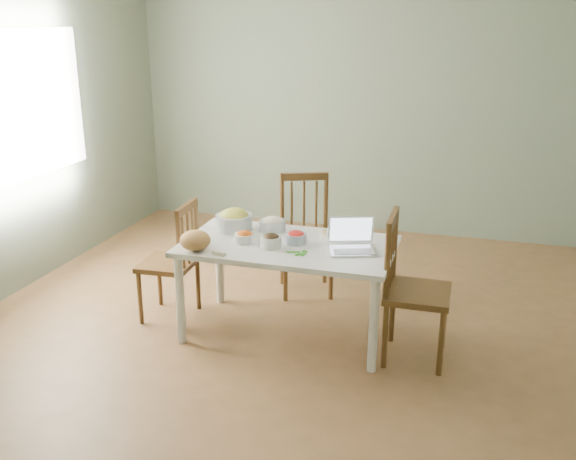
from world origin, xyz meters
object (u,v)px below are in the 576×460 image
(bowl_squash, at_px, (234,220))
(laptop, at_px, (354,237))
(dining_table, at_px, (288,289))
(bread_boule, at_px, (195,240))
(chair_far, at_px, (306,236))
(chair_right, at_px, (418,290))
(chair_left, at_px, (168,261))

(bowl_squash, relative_size, laptop, 0.86)
(dining_table, xyz_separation_m, bread_boule, (-0.56, -0.30, 0.41))
(chair_far, height_order, chair_right, chair_right)
(dining_table, distance_m, chair_far, 0.77)
(laptop, bearing_deg, chair_left, 159.32)
(chair_right, bearing_deg, bowl_squash, 78.00)
(chair_far, bearing_deg, dining_table, -106.09)
(chair_left, xyz_separation_m, bread_boule, (0.38, -0.30, 0.30))
(bread_boule, relative_size, bowl_squash, 0.77)
(chair_far, xyz_separation_m, bread_boule, (-0.49, -1.05, 0.27))
(bowl_squash, bearing_deg, laptop, -12.60)
(bowl_squash, distance_m, laptop, 0.96)
(chair_far, bearing_deg, chair_right, -62.20)
(dining_table, relative_size, chair_far, 1.51)
(bread_boule, bearing_deg, dining_table, 27.86)
(bread_boule, height_order, laptop, laptop)
(chair_left, height_order, chair_right, chair_right)
(chair_far, distance_m, bowl_squash, 0.75)
(chair_right, xyz_separation_m, bowl_squash, (-1.38, 0.27, 0.27))
(chair_left, relative_size, bowl_squash, 3.34)
(chair_right, relative_size, laptop, 3.15)
(chair_left, relative_size, bread_boule, 4.34)
(dining_table, distance_m, bread_boule, 0.76)
(dining_table, height_order, bowl_squash, bowl_squash)
(bread_boule, bearing_deg, bowl_squash, 78.61)
(dining_table, height_order, chair_far, chair_far)
(chair_right, distance_m, bread_boule, 1.52)
(chair_right, bearing_deg, bread_boule, 97.01)
(chair_left, distance_m, chair_right, 1.86)
(chair_far, xyz_separation_m, laptop, (0.54, -0.78, 0.31))
(bread_boule, bearing_deg, chair_right, 7.88)
(chair_far, distance_m, chair_left, 1.15)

